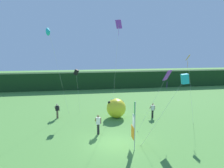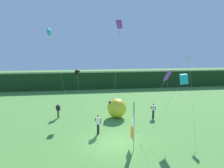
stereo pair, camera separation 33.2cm
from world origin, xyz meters
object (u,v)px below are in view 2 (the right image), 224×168
(kite_purple_diamond_0, at_px, (119,31))
(kite_orange_diamond_1, at_px, (189,63))
(kite_purple_diamond_2, at_px, (167,77))
(kite_cyan_box_3, at_px, (184,79))
(inflatable_balloon, at_px, (117,108))
(kite_black_box_4, at_px, (77,72))
(person_far_left, at_px, (58,110))
(banner_flag, at_px, (133,126))
(person_mid_field, at_px, (98,124))
(person_near_banner, at_px, (153,110))
(kite_cyan_delta_5, at_px, (50,32))

(kite_purple_diamond_0, bearing_deg, kite_orange_diamond_1, -11.60)
(kite_orange_diamond_1, height_order, kite_purple_diamond_2, kite_orange_diamond_1)
(kite_cyan_box_3, bearing_deg, kite_orange_diamond_1, 59.82)
(inflatable_balloon, distance_m, kite_orange_diamond_1, 8.93)
(kite_orange_diamond_1, bearing_deg, kite_purple_diamond_0, 168.40)
(kite_purple_diamond_2, bearing_deg, kite_black_box_4, 144.39)
(person_far_left, bearing_deg, kite_black_box_4, 15.85)
(kite_purple_diamond_0, bearing_deg, inflatable_balloon, 92.71)
(kite_purple_diamond_2, height_order, kite_black_box_4, kite_purple_diamond_2)
(banner_flag, relative_size, kite_purple_diamond_2, 0.67)
(banner_flag, bearing_deg, kite_orange_diamond_1, 36.98)
(kite_orange_diamond_1, bearing_deg, person_mid_field, -167.33)
(kite_purple_diamond_0, bearing_deg, person_far_left, 166.48)
(person_near_banner, relative_size, person_far_left, 0.99)
(person_far_left, height_order, kite_cyan_box_3, kite_cyan_box_3)
(person_near_banner, xyz_separation_m, kite_purple_diamond_0, (-3.92, -0.09, 8.44))
(person_mid_field, xyz_separation_m, kite_cyan_delta_5, (-4.38, 4.74, 8.24))
(person_far_left, distance_m, inflatable_balloon, 6.45)
(banner_flag, relative_size, kite_cyan_box_3, 0.64)
(inflatable_balloon, relative_size, kite_cyan_delta_5, 0.22)
(person_mid_field, xyz_separation_m, kite_orange_diamond_1, (9.46, 2.13, 5.17))
(person_near_banner, distance_m, kite_cyan_box_3, 10.02)
(kite_purple_diamond_0, xyz_separation_m, kite_cyan_delta_5, (-6.85, 1.18, -0.11))
(person_near_banner, distance_m, kite_orange_diamond_1, 6.28)
(banner_flag, bearing_deg, kite_cyan_delta_5, 130.33)
(banner_flag, xyz_separation_m, person_far_left, (-6.34, 8.32, -0.94))
(kite_cyan_box_3, distance_m, kite_black_box_4, 12.95)
(inflatable_balloon, relative_size, kite_cyan_box_3, 0.36)
(inflatable_balloon, height_order, kite_cyan_box_3, kite_cyan_box_3)
(inflatable_balloon, distance_m, kite_cyan_delta_5, 10.60)
(person_mid_field, xyz_separation_m, inflatable_balloon, (2.43, 4.32, 0.12))
(person_mid_field, bearing_deg, kite_orange_diamond_1, 12.67)
(person_far_left, relative_size, kite_cyan_box_3, 0.27)
(person_mid_field, xyz_separation_m, kite_black_box_4, (-1.81, 5.72, 4.00))
(person_far_left, height_order, inflatable_balloon, inflatable_balloon)
(person_near_banner, relative_size, kite_cyan_delta_5, 0.17)
(person_mid_field, height_order, kite_orange_diamond_1, kite_orange_diamond_1)
(kite_black_box_4, bearing_deg, kite_purple_diamond_2, -35.61)
(kite_black_box_4, bearing_deg, person_mid_field, -72.45)
(kite_cyan_delta_5, bearing_deg, kite_black_box_4, 20.92)
(kite_cyan_delta_5, bearing_deg, kite_orange_diamond_1, -10.69)
(kite_purple_diamond_2, distance_m, kite_black_box_4, 9.88)
(person_near_banner, height_order, kite_orange_diamond_1, kite_orange_diamond_1)
(kite_black_box_4, bearing_deg, person_near_banner, -14.17)
(kite_orange_diamond_1, distance_m, kite_purple_diamond_2, 4.04)
(kite_black_box_4, relative_size, kite_cyan_delta_5, 0.55)
(person_near_banner, distance_m, kite_black_box_4, 9.39)
(kite_purple_diamond_2, bearing_deg, kite_cyan_delta_5, 155.77)
(kite_orange_diamond_1, bearing_deg, inflatable_balloon, 162.63)
(banner_flag, bearing_deg, person_far_left, 127.29)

